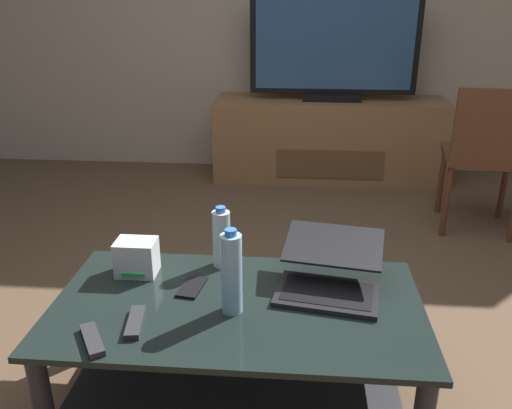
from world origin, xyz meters
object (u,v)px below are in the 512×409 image
television (334,49)px  dining_chair (486,151)px  coffee_table (238,335)px  water_bottle_near (221,238)px  router_box (137,257)px  water_bottle_far (231,273)px  cell_phone (192,287)px  media_cabinet (329,139)px  laptop (330,274)px  tv_remote (135,322)px  soundbar_remote (92,340)px

television → dining_chair: bearing=-48.1°
coffee_table → water_bottle_near: size_ratio=5.19×
router_box → water_bottle_far: size_ratio=0.50×
cell_phone → water_bottle_far: bearing=-29.8°
router_box → cell_phone: size_ratio=1.02×
media_cabinet → water_bottle_near: (-0.51, -2.28, 0.21)m
laptop → router_box: size_ratio=2.87×
tv_remote → water_bottle_near: bearing=54.4°
television → cell_phone: 2.57m
television → laptop: 2.45m
router_box → television: bearing=71.1°
television → dining_chair: 1.36m
router_box → dining_chair: bearing=40.3°
media_cabinet → laptop: bearing=-92.7°
media_cabinet → water_bottle_far: (-0.43, -2.58, 0.24)m
coffee_table → water_bottle_near: 0.36m
water_bottle_near → soundbar_remote: water_bottle_near is taller
television → router_box: bearing=-108.9°
coffee_table → water_bottle_far: water_bottle_far is taller
dining_chair → router_box: size_ratio=6.18×
water_bottle_far → cell_phone: size_ratio=2.04×
dining_chair → soundbar_remote: 2.46m
laptop → media_cabinet: bearing=87.3°
laptop → water_bottle_far: (-0.32, -0.16, 0.08)m
coffee_table → water_bottle_near: (-0.09, 0.26, 0.24)m
tv_remote → water_bottle_far: bearing=11.7°
coffee_table → cell_phone: size_ratio=8.67×
television → tv_remote: bearing=-105.1°
water_bottle_far → coffee_table: bearing=75.5°
cell_phone → tv_remote: tv_remote is taller
water_bottle_near → water_bottle_far: water_bottle_far is taller
water_bottle_near → soundbar_remote: 0.60m
soundbar_remote → laptop: bearing=-4.0°
tv_remote → coffee_table: bearing=18.1°
water_bottle_far → cell_phone: bearing=141.3°
television → cell_phone: television is taller
soundbar_remote → coffee_table: bearing=0.1°
television → water_bottle_near: size_ratio=5.22×
router_box → soundbar_remote: bearing=-91.6°
soundbar_remote → media_cabinet: bearing=42.0°
media_cabinet → dining_chair: bearing=-48.7°
coffee_table → router_box: bearing=156.1°
water_bottle_near → water_bottle_far: (0.08, -0.30, 0.03)m
media_cabinet → water_bottle_far: bearing=-99.5°
water_bottle_far → soundbar_remote: water_bottle_far is taller
router_box → cell_phone: (0.22, -0.09, -0.06)m
television → router_box: television is taller
laptop → soundbar_remote: (-0.70, -0.37, -0.05)m
dining_chair → router_box: 2.17m
television → water_bottle_near: bearing=-102.7°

